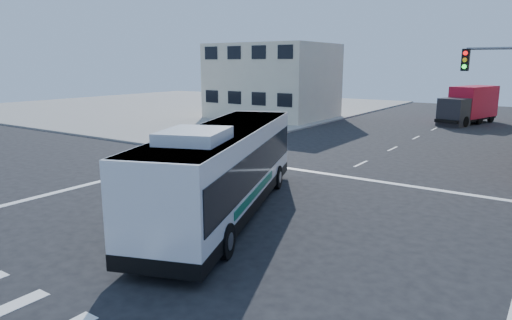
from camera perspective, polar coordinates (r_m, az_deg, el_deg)
The scene contains 5 objects.
ground at distance 17.21m, azimuth -3.31°, elevation -8.24°, with size 120.00×120.00×0.00m, color black.
sidewalk_nw at distance 65.81m, azimuth -8.99°, elevation 6.73°, with size 50.00×50.00×0.15m, color gray.
building_west at distance 50.55m, azimuth 2.09°, elevation 9.79°, with size 12.06×10.06×8.00m.
transit_bus at distance 18.11m, azimuth -3.89°, elevation -0.99°, with size 7.21×13.19×3.86m.
box_truck at distance 50.54m, azimuth 25.04°, elevation 6.16°, with size 4.53×8.56×3.70m.
Camera 1 is at (9.88, -12.77, 5.95)m, focal length 32.00 mm.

